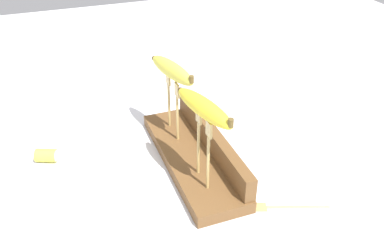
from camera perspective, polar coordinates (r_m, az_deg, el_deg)
name	(u,v)px	position (r m, az deg, el deg)	size (l,w,h in m)	color
ground_plane	(192,163)	(1.09, 0.00, -5.88)	(3.00, 3.00, 0.00)	silver
wooden_board	(192,158)	(1.08, 0.00, -5.21)	(0.45, 0.14, 0.03)	brown
board_backstop	(212,139)	(1.07, 2.80, -2.63)	(0.44, 0.03, 0.06)	brown
fork_stand_left	(173,100)	(1.10, -2.65, 2.72)	(0.10, 0.01, 0.17)	tan
fork_stand_right	(203,143)	(0.92, 1.57, -3.12)	(0.09, 0.01, 0.18)	tan
banana_raised_left	(172,70)	(1.06, -2.77, 6.89)	(0.19, 0.08, 0.04)	#DBD147
banana_raised_right	(204,107)	(0.88, 1.65, 1.74)	(0.20, 0.09, 0.04)	yellow
fork_fallen_near	(279,206)	(0.98, 11.91, -11.55)	(0.08, 0.18, 0.01)	tan
banana_chunk_near	(47,155)	(1.15, -19.34, -4.62)	(0.05, 0.06, 0.04)	#DBD147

